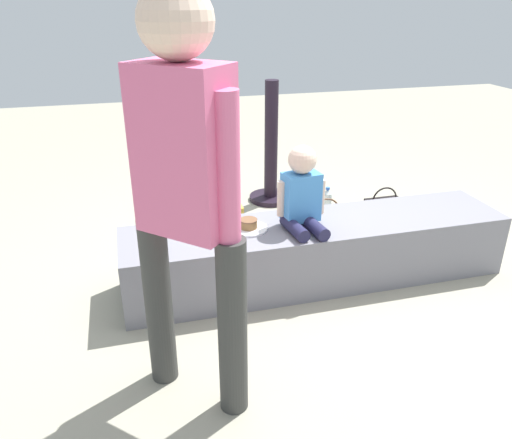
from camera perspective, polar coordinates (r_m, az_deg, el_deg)
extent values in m
plane|color=#9B9683|center=(3.17, 6.75, -6.67)|extent=(12.00, 12.00, 0.00)
cube|color=gray|center=(3.07, 6.93, -3.62)|extent=(2.33, 0.50, 0.38)
cylinder|color=#222143|center=(2.82, 4.44, -0.97)|extent=(0.11, 0.25, 0.08)
cylinder|color=#222143|center=(2.85, 6.68, -0.83)|extent=(0.11, 0.25, 0.08)
cube|color=#428DD8|center=(2.88, 5.18, 2.61)|extent=(0.22, 0.16, 0.28)
sphere|color=beige|center=(2.80, 5.35, 6.84)|extent=(0.16, 0.16, 0.16)
cylinder|color=beige|center=(2.86, 2.93, 2.40)|extent=(0.05, 0.05, 0.21)
cylinder|color=beige|center=(2.91, 7.39, 2.63)|extent=(0.05, 0.05, 0.21)
cylinder|color=#343533|center=(2.05, -2.71, -12.45)|extent=(0.12, 0.12, 0.81)
cylinder|color=#343533|center=(2.23, -11.11, -9.40)|extent=(0.12, 0.12, 0.81)
cube|color=#E0628F|center=(1.82, -8.28, 7.74)|extent=(0.39, 0.39, 0.62)
sphere|color=beige|center=(1.74, -9.20, 21.61)|extent=(0.26, 0.26, 0.26)
cylinder|color=#E0628F|center=(1.74, -3.38, 5.17)|extent=(0.10, 0.10, 0.58)
cylinder|color=#E0628F|center=(1.95, -12.46, 6.77)|extent=(0.10, 0.10, 0.58)
cylinder|color=white|center=(2.88, -0.86, -1.05)|extent=(0.22, 0.22, 0.01)
cylinder|color=olive|center=(2.87, -0.86, -0.53)|extent=(0.10, 0.10, 0.05)
cylinder|color=brown|center=(2.86, -0.86, -0.05)|extent=(0.10, 0.10, 0.01)
cube|color=silver|center=(2.88, 0.36, -0.83)|extent=(0.11, 0.04, 0.00)
cube|color=gold|center=(3.51, -3.42, -0.71)|extent=(0.24, 0.10, 0.28)
torus|color=white|center=(3.44, -4.32, 1.31)|extent=(0.09, 0.01, 0.09)
torus|color=white|center=(3.46, -2.64, 1.49)|extent=(0.09, 0.01, 0.09)
cylinder|color=black|center=(4.31, 1.66, 2.53)|extent=(0.36, 0.36, 0.04)
cylinder|color=black|center=(4.14, 1.75, 9.04)|extent=(0.11, 0.11, 0.97)
cylinder|color=silver|center=(4.05, 8.13, 1.87)|extent=(0.07, 0.07, 0.17)
cone|color=silver|center=(4.02, 8.21, 3.22)|extent=(0.07, 0.07, 0.03)
cylinder|color=blue|center=(4.01, 8.23, 3.55)|extent=(0.03, 0.03, 0.02)
cylinder|color=silver|center=(4.04, -9.50, 1.63)|extent=(0.07, 0.07, 0.17)
cone|color=silver|center=(4.00, -9.60, 2.93)|extent=(0.07, 0.07, 0.03)
cylinder|color=white|center=(4.00, -9.62, 3.24)|extent=(0.03, 0.03, 0.02)
cylinder|color=red|center=(3.87, 2.86, 0.30)|extent=(0.09, 0.09, 0.09)
cube|color=black|center=(3.97, 14.37, 0.94)|extent=(0.28, 0.13, 0.19)
torus|color=black|center=(3.94, 14.51, 2.19)|extent=(0.21, 0.01, 0.21)
cube|color=brown|center=(3.57, 7.89, -0.86)|extent=(0.28, 0.14, 0.23)
torus|color=brown|center=(3.52, 7.99, 0.85)|extent=(0.21, 0.01, 0.21)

